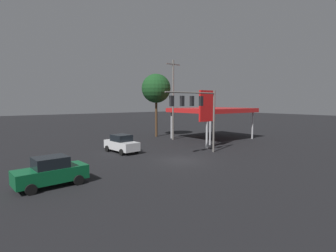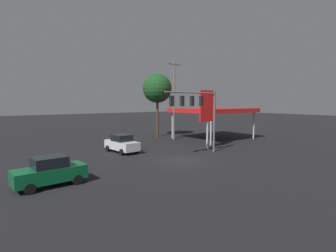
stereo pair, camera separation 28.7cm
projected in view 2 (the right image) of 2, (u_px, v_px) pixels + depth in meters
ground_plane at (181, 161)px, 24.33m from camera, size 200.00×200.00×0.00m
traffic_signal_assembly at (196, 106)px, 26.36m from camera, size 6.72×0.43×6.64m
utility_pole at (174, 98)px, 37.34m from camera, size 2.40×0.26×11.32m
gas_station_canopy at (213, 110)px, 38.49m from camera, size 10.28×9.01×4.53m
price_sign at (208, 108)px, 29.93m from camera, size 2.43×0.27×6.74m
sedan_waiting at (122, 144)px, 28.28m from camera, size 2.33×4.53×1.93m
sedan_far at (50, 171)px, 16.94m from camera, size 4.50×2.26×1.93m
street_tree at (157, 89)px, 40.56m from camera, size 4.49×4.49×9.77m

